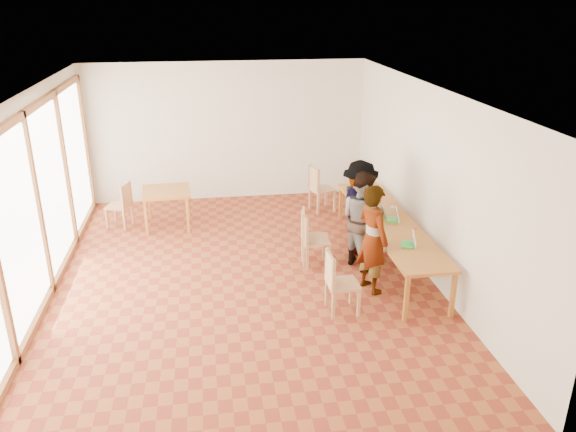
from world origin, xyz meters
The scene contains 25 objects.
ground centered at (0.00, 0.00, 0.00)m, with size 8.00×8.00×0.00m, color #954924.
wall_back centered at (0.00, 4.00, 1.50)m, with size 6.00×0.10×3.00m, color beige.
wall_front centered at (0.00, -4.00, 1.50)m, with size 6.00×0.10×3.00m, color beige.
wall_right centered at (3.00, 0.00, 1.50)m, with size 0.10×8.00×3.00m, color beige.
window_wall centered at (-2.96, 0.00, 1.50)m, with size 0.10×8.00×3.00m, color white.
ceiling centered at (0.00, 0.00, 3.02)m, with size 6.00×8.00×0.04m, color white.
communal_table centered at (2.50, 0.34, 0.70)m, with size 0.80×4.00×0.75m.
side_table centered at (-1.29, 2.43, 0.67)m, with size 0.90×0.90×0.75m.
chair_near centered at (1.25, -1.22, 0.57)m, with size 0.45×0.45×0.49m.
chair_mid centered at (1.16, 0.42, 0.58)m, with size 0.51×0.51×0.50m.
chair_far centered at (1.16, 0.32, 0.57)m, with size 0.44×0.44×0.49m.
chair_empty centered at (1.80, 2.84, 0.60)m, with size 0.56×0.56×0.52m.
chair_spare centered at (-2.15, 2.54, 0.55)m, with size 0.53×0.53×0.48m.
person_near centered at (1.93, -0.63, 0.85)m, with size 0.62×0.41×1.70m, color gray.
person_mid centered at (2.02, 0.24, 0.82)m, with size 0.80×0.62×1.64m, color gray.
person_far centered at (2.08, 0.68, 0.84)m, with size 1.09×0.63×1.69m, color gray.
laptop_near centered at (2.50, -0.73, 0.81)m, with size 0.29×0.31×0.22m.
laptop_mid centered at (2.59, 0.28, 0.81)m, with size 0.27×0.29×0.21m.
laptop_far centered at (2.43, 0.54, 0.80)m, with size 0.20×0.23×0.18m.
yellow_mug centered at (2.24, 1.66, 0.80)m, with size 0.13×0.13×0.10m, color #FFB211.
green_bottle centered at (2.19, 1.26, 0.89)m, with size 0.07×0.07×0.28m, color #126921.
clear_glass centered at (2.49, 1.03, 0.80)m, with size 0.07×0.07×0.09m, color silver.
condiment_cup centered at (2.71, 0.77, 0.78)m, with size 0.08×0.08×0.06m, color white.
pink_phone centered at (2.81, -0.09, 0.76)m, with size 0.05×0.10×0.01m, color #D0344E.
black_pouch centered at (2.25, 1.77, 0.80)m, with size 0.16×0.26×0.09m, color black.
Camera 1 is at (-0.47, -8.08, 4.27)m, focal length 35.00 mm.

